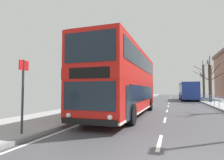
% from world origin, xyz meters
% --- Properties ---
extents(double_decker_bus_main, '(2.90, 11.25, 4.35)m').
position_xyz_m(double_decker_bus_main, '(-2.65, 8.53, 2.28)').
color(double_decker_bus_main, red).
rests_on(double_decker_bus_main, ground).
extents(background_bus_far_lane, '(2.68, 10.06, 2.94)m').
position_xyz_m(background_bus_far_lane, '(2.99, 30.10, 1.62)').
color(background_bus_far_lane, navy).
rests_on(background_bus_far_lane, ground).
extents(pedestrian_railing_far_kerb, '(0.05, 32.27, 1.00)m').
position_xyz_m(pedestrian_railing_far_kerb, '(4.45, 17.27, 0.82)').
color(pedestrian_railing_far_kerb, '#598CC6').
rests_on(pedestrian_railing_far_kerb, ground).
extents(bus_stop_sign_near, '(0.08, 0.44, 2.67)m').
position_xyz_m(bus_stop_sign_near, '(-4.76, 1.70, 1.78)').
color(bus_stop_sign_near, '#2D2D33').
rests_on(bus_stop_sign_near, ground).
extents(bare_tree_far_00, '(3.03, 3.45, 6.00)m').
position_xyz_m(bare_tree_far_00, '(5.36, 24.11, 2.85)').
color(bare_tree_far_00, '#423328').
rests_on(bare_tree_far_00, ground).
extents(bare_tree_far_02, '(3.01, 1.55, 7.79)m').
position_xyz_m(bare_tree_far_02, '(6.52, 37.61, 3.69)').
color(bare_tree_far_02, brown).
rests_on(bare_tree_far_02, ground).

